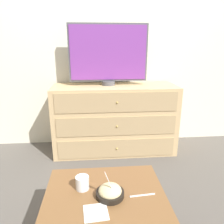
# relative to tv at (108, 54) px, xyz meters

# --- Properties ---
(ground_plane) EXTENTS (12.00, 12.00, 0.00)m
(ground_plane) POSITION_rel_tv_xyz_m (0.09, 0.24, -1.20)
(ground_plane) COLOR #56514C
(wall_back) EXTENTS (12.00, 0.05, 2.60)m
(wall_back) POSITION_rel_tv_xyz_m (0.09, 0.26, 0.10)
(wall_back) COLOR silver
(wall_back) RESTS_ON ground_plane
(dresser) EXTENTS (1.48, 0.54, 0.84)m
(dresser) POSITION_rel_tv_xyz_m (0.07, -0.05, -0.78)
(dresser) COLOR tan
(dresser) RESTS_ON ground_plane
(tv) EXTENTS (0.92, 0.16, 0.70)m
(tv) POSITION_rel_tv_xyz_m (0.00, 0.00, 0.00)
(tv) COLOR #515156
(tv) RESTS_ON dresser
(coffee_table) EXTENTS (0.76, 0.62, 0.40)m
(coffee_table) POSITION_rel_tv_xyz_m (-0.12, -1.45, -0.86)
(coffee_table) COLOR brown
(coffee_table) RESTS_ON ground_plane
(takeout_bowl) EXTENTS (0.18, 0.18, 0.19)m
(takeout_bowl) POSITION_rel_tv_xyz_m (-0.09, -1.48, -0.77)
(takeout_bowl) COLOR black
(takeout_bowl) RESTS_ON coffee_table
(drink_cup) EXTENTS (0.09, 0.09, 0.09)m
(drink_cup) POSITION_rel_tv_xyz_m (-0.27, -1.39, -0.76)
(drink_cup) COLOR white
(drink_cup) RESTS_ON coffee_table
(napkin) EXTENTS (0.15, 0.15, 0.00)m
(napkin) POSITION_rel_tv_xyz_m (-0.19, -1.61, -0.80)
(napkin) COLOR white
(napkin) RESTS_ON coffee_table
(knife) EXTENTS (0.16, 0.02, 0.01)m
(knife) POSITION_rel_tv_xyz_m (0.11, -1.49, -0.79)
(knife) COLOR white
(knife) RESTS_ON coffee_table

